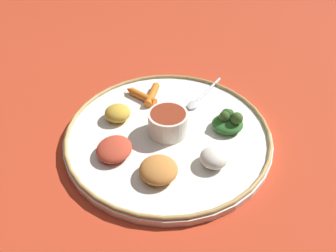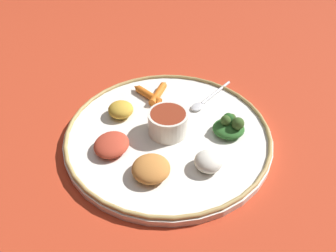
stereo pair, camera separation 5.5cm
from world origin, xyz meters
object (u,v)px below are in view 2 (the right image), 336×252
object	(u,v)px
spoon	(206,100)
carrot_near_spoon	(159,92)
center_bowl	(168,122)
greens_pile	(229,126)
carrot_outer	(147,94)

from	to	relation	value
spoon	carrot_near_spoon	bearing A→B (deg)	-38.27
center_bowl	spoon	xyz separation A→B (m)	(-0.12, -0.05, -0.02)
greens_pile	carrot_outer	distance (m)	0.21
center_bowl	greens_pile	xyz separation A→B (m)	(-0.11, 0.06, -0.01)
center_bowl	spoon	world-z (taller)	center_bowl
center_bowl	carrot_near_spoon	size ratio (longest dim) A/B	1.05
spoon	greens_pile	xyz separation A→B (m)	(0.01, 0.11, 0.01)
center_bowl	greens_pile	distance (m)	0.12
center_bowl	carrot_outer	xyz separation A→B (m)	(-0.01, -0.13, -0.02)
carrot_outer	spoon	bearing A→B (deg)	146.72
spoon	center_bowl	bearing A→B (deg)	24.39
greens_pile	carrot_near_spoon	bearing A→B (deg)	-66.85
spoon	carrot_outer	bearing A→B (deg)	-33.28
spoon	carrot_near_spoon	distance (m)	0.11
center_bowl	greens_pile	world-z (taller)	center_bowl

